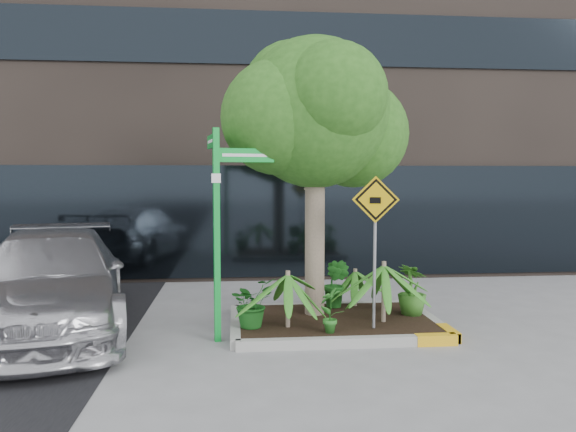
{
  "coord_description": "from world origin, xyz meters",
  "views": [
    {
      "loc": [
        -1.4,
        -8.54,
        2.44
      ],
      "look_at": [
        -0.56,
        0.2,
        1.82
      ],
      "focal_mm": 35.0,
      "sensor_mm": 36.0,
      "label": 1
    }
  ],
  "objects": [
    {
      "name": "palm_back",
      "position": [
        0.72,
        1.14,
        0.77
      ],
      "size": [
        0.75,
        0.75,
        0.83
      ],
      "color": "gray",
      "rests_on": "ground"
    },
    {
      "name": "street_sign_post",
      "position": [
        -1.61,
        -0.23,
        1.95
      ],
      "size": [
        1.02,
        0.92,
        3.15
      ],
      "rotation": [
        0.0,
        0.0,
        0.17
      ],
      "color": "#0EA033",
      "rests_on": "ground"
    },
    {
      "name": "planter",
      "position": [
        0.23,
        0.27,
        0.1
      ],
      "size": [
        3.35,
        2.36,
        0.15
      ],
      "color": "#9E9E99",
      "rests_on": "ground"
    },
    {
      "name": "palm_front",
      "position": [
        0.93,
        0.01,
        1.05
      ],
      "size": [
        1.08,
        1.08,
        1.2
      ],
      "color": "gray",
      "rests_on": "ground"
    },
    {
      "name": "shrub_a",
      "position": [
        -1.15,
        -0.11,
        0.53
      ],
      "size": [
        0.95,
        0.95,
        0.75
      ],
      "primitive_type": "imported",
      "rotation": [
        0.0,
        0.0,
        0.69
      ],
      "color": "#19581A",
      "rests_on": "planter"
    },
    {
      "name": "palm_left",
      "position": [
        -0.6,
        -0.16,
        0.96
      ],
      "size": [
        0.97,
        0.97,
        1.08
      ],
      "color": "gray",
      "rests_on": "ground"
    },
    {
      "name": "building",
      "position": [
        0.5,
        8.5,
        7.5
      ],
      "size": [
        18.0,
        8.0,
        15.0
      ],
      "primitive_type": "cube",
      "color": "#2D2621",
      "rests_on": "ground"
    },
    {
      "name": "tree",
      "position": [
        -0.08,
        0.65,
        3.48
      ],
      "size": [
        3.18,
        2.82,
        4.76
      ],
      "color": "gray",
      "rests_on": "ground"
    },
    {
      "name": "ground",
      "position": [
        0.0,
        0.0,
        0.0
      ],
      "size": [
        80.0,
        80.0,
        0.0
      ],
      "primitive_type": "plane",
      "color": "gray",
      "rests_on": "ground"
    },
    {
      "name": "parked_car",
      "position": [
        -4.31,
        0.59,
        0.78
      ],
      "size": [
        3.3,
        5.72,
        1.56
      ],
      "primitive_type": "imported",
      "rotation": [
        0.0,
        0.0,
        0.22
      ],
      "color": "silver",
      "rests_on": "ground"
    },
    {
      "name": "shrub_c",
      "position": [
        -0.01,
        -0.52,
        0.49
      ],
      "size": [
        0.5,
        0.5,
        0.69
      ],
      "primitive_type": "imported",
      "rotation": [
        0.0,
        0.0,
        3.74
      ],
      "color": "#287123",
      "rests_on": "planter"
    },
    {
      "name": "shrub_d",
      "position": [
        0.36,
        1.03,
        0.58
      ],
      "size": [
        0.67,
        0.67,
        0.86
      ],
      "primitive_type": "imported",
      "rotation": [
        0.0,
        0.0,
        5.56
      ],
      "color": "#1B5D1A",
      "rests_on": "planter"
    },
    {
      "name": "shrub_b",
      "position": [
        1.53,
        0.42,
        0.57
      ],
      "size": [
        0.67,
        0.67,
        0.84
      ],
      "primitive_type": "imported",
      "rotation": [
        0.0,
        0.0,
        2.26
      ],
      "color": "#347121",
      "rests_on": "planter"
    },
    {
      "name": "cattle_sign",
      "position": [
        0.71,
        -0.28,
        1.7
      ],
      "size": [
        0.68,
        0.28,
        2.3
      ],
      "rotation": [
        0.0,
        0.0,
        -0.29
      ],
      "color": "slate",
      "rests_on": "ground"
    }
  ]
}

